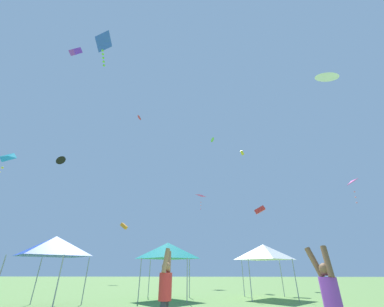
% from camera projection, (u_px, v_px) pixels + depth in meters
% --- Properties ---
extents(person_flyer_purple, '(0.40, 0.65, 2.07)m').
position_uv_depth(person_flyer_purple, '(332.00, 300.00, 4.62)').
color(person_flyer_purple, '#2D2D38').
rests_on(person_flyer_purple, ground).
extents(person_watcher_red, '(0.35, 0.76, 2.16)m').
position_uv_depth(person_watcher_red, '(165.00, 290.00, 6.39)').
color(person_watcher_red, '#2D2D38').
rests_on(person_watcher_red, ground).
extents(canopy_tent_blue, '(2.93, 2.93, 3.13)m').
position_uv_depth(canopy_tent_blue, '(54.00, 246.00, 11.84)').
color(canopy_tent_blue, '#9E9EA3').
rests_on(canopy_tent_blue, ground).
extents(canopy_tent_white, '(2.89, 2.89, 3.10)m').
position_uv_depth(canopy_tent_white, '(264.00, 252.00, 15.44)').
color(canopy_tent_white, '#9E9EA3').
rests_on(canopy_tent_white, ground).
extents(canopy_tent_teal, '(2.95, 2.95, 3.15)m').
position_uv_depth(canopy_tent_teal, '(168.00, 251.00, 14.93)').
color(canopy_tent_teal, '#9E9EA3').
rests_on(canopy_tent_teal, ground).
extents(kite_lime_delta, '(0.75, 0.94, 0.74)m').
position_uv_depth(kite_lime_delta, '(212.00, 140.00, 36.45)').
color(kite_lime_delta, '#75D138').
extents(kite_orange_box, '(1.20, 0.78, 0.96)m').
position_uv_depth(kite_orange_box, '(124.00, 226.00, 33.23)').
color(kite_orange_box, orange).
extents(kite_yellow_box, '(0.66, 0.69, 0.72)m').
position_uv_depth(kite_yellow_box, '(242.00, 153.00, 35.80)').
color(kite_yellow_box, yellow).
extents(kite_red_box, '(1.05, 0.58, 0.74)m').
position_uv_depth(kite_red_box, '(260.00, 210.00, 21.22)').
color(kite_red_box, red).
extents(kite_white_delta, '(1.77, 1.75, 0.66)m').
position_uv_depth(kite_white_delta, '(327.00, 76.00, 14.75)').
color(kite_white_delta, white).
extents(kite_magenta_diamond, '(1.24, 0.99, 2.12)m').
position_uv_depth(kite_magenta_diamond, '(201.00, 196.00, 30.45)').
color(kite_magenta_diamond, '#D6389E').
extents(kite_cyan_diamond, '(1.22, 1.26, 2.94)m').
position_uv_depth(kite_cyan_diamond, '(7.00, 158.00, 20.33)').
color(kite_cyan_diamond, '#2DB7CC').
extents(kite_magenta_delta, '(1.69, 1.76, 3.03)m').
position_uv_depth(kite_magenta_delta, '(352.00, 182.00, 28.31)').
color(kite_magenta_delta, '#D6389E').
extents(kite_blue_diamond, '(1.25, 1.28, 2.13)m').
position_uv_depth(kite_blue_diamond, '(103.00, 43.00, 14.29)').
color(kite_blue_diamond, blue).
extents(kite_purple_box, '(0.73, 1.20, 1.34)m').
position_uv_depth(kite_purple_box, '(76.00, 51.00, 22.07)').
color(kite_purple_box, purple).
extents(kite_black_delta, '(0.89, 1.05, 0.75)m').
position_uv_depth(kite_black_delta, '(61.00, 160.00, 22.43)').
color(kite_black_delta, black).
extents(kite_red_delta, '(0.60, 0.70, 0.49)m').
position_uv_depth(kite_red_delta, '(140.00, 117.00, 25.76)').
color(kite_red_delta, red).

